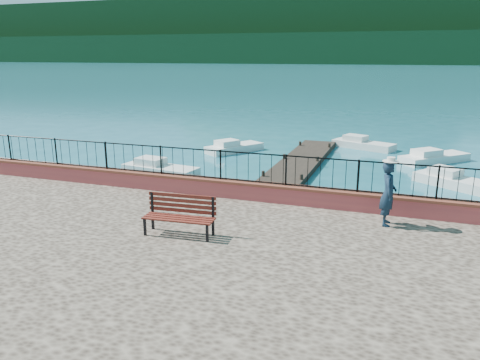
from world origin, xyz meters
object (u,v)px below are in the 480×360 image
Objects in this scene: boat_3 at (234,145)px; boat_2 at (435,155)px; boat_4 at (364,142)px; person at (388,194)px; boat_0 at (160,166)px; park_bench at (180,224)px; boat_1 at (456,178)px.

boat_2 is at bearing -52.81° from boat_3.
boat_3 is 0.95× the size of boat_4.
boat_0 is at bearing 54.17° from person.
boat_2 is at bearing 37.93° from boat_0.
boat_0 is at bearing -109.58° from boat_4.
park_bench is 18.50m from boat_2.
boat_0 is (-5.92, 9.66, -1.11)m from park_bench.
boat_2 is 1.08× the size of boat_4.
boat_0 is 0.94× the size of boat_2.
person reaches higher than boat_3.
park_bench is 20.08m from boat_4.
boat_3 is at bearing 31.83° from person.
boat_2 and boat_3 have the same top height.
boat_4 is (-4.06, 2.75, 0.00)m from boat_2.
boat_0 is 1.01× the size of boat_4.
park_bench is at bearing -88.40° from boat_1.
person reaches higher than boat_1.
boat_4 is at bearing 101.56° from boat_2.
boat_2 and boat_4 have the same top height.
park_bench is 11.39m from boat_0.
person is 0.49× the size of boat_3.
boat_1 and boat_4 have the same top height.
person reaches higher than boat_2.
boat_3 is at bearing -164.40° from boat_1.
person is at bearing -61.49° from boat_4.
boat_1 is at bearing -126.82° from boat_2.
person is 0.43× the size of boat_2.
park_bench reaches higher than boat_4.
boat_3 is (-4.36, 16.12, -1.11)m from park_bench.
person is at bearing -71.46° from boat_1.
boat_3 is at bearing 100.94° from park_bench.
boat_2 is (12.98, 7.41, 0.00)m from boat_0.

